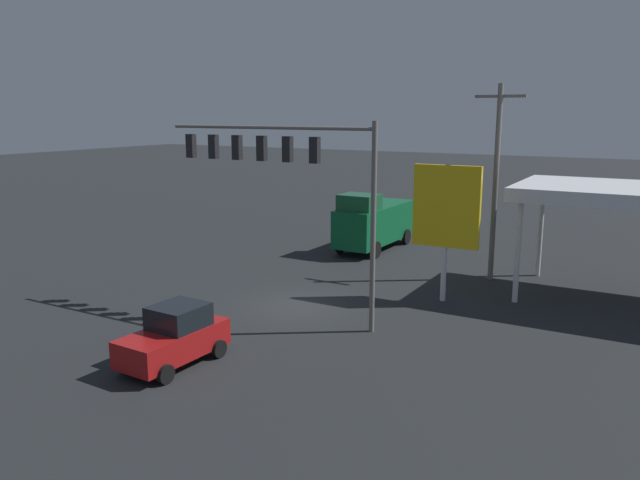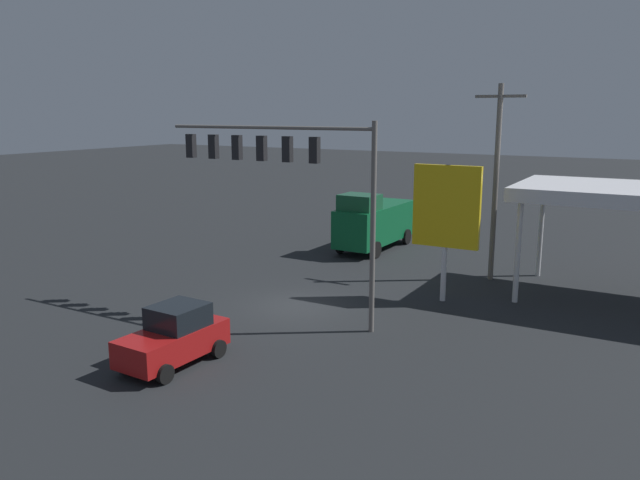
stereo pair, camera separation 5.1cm
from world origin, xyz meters
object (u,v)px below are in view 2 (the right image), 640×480
(utility_pole, at_px, (496,178))
(delivery_truck, at_px, (374,222))
(traffic_signal_assembly, at_px, (280,164))
(price_sign, at_px, (446,210))
(hatchback_crossing, at_px, (174,336))

(utility_pole, distance_m, delivery_truck, 9.35)
(traffic_signal_assembly, xyz_separation_m, delivery_truck, (1.98, -13.23, -4.53))
(utility_pole, height_order, delivery_truck, utility_pole)
(delivery_truck, bearing_deg, utility_pole, 68.08)
(price_sign, bearing_deg, traffic_signal_assembly, 45.08)
(delivery_truck, bearing_deg, hatchback_crossing, 6.14)
(hatchback_crossing, bearing_deg, delivery_truck, -172.51)
(utility_pole, xyz_separation_m, delivery_truck, (8.03, -3.43, -3.36))
(utility_pole, distance_m, hatchback_crossing, 17.57)
(traffic_signal_assembly, relative_size, hatchback_crossing, 2.45)
(traffic_signal_assembly, height_order, utility_pole, utility_pole)
(traffic_signal_assembly, bearing_deg, price_sign, -134.92)
(delivery_truck, bearing_deg, traffic_signal_assembly, 9.70)
(hatchback_crossing, bearing_deg, traffic_signal_assembly, 179.62)
(traffic_signal_assembly, relative_size, price_sign, 1.58)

